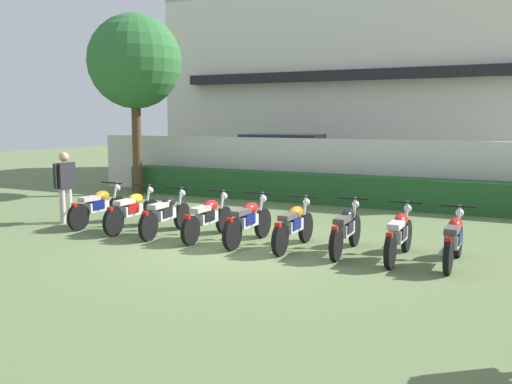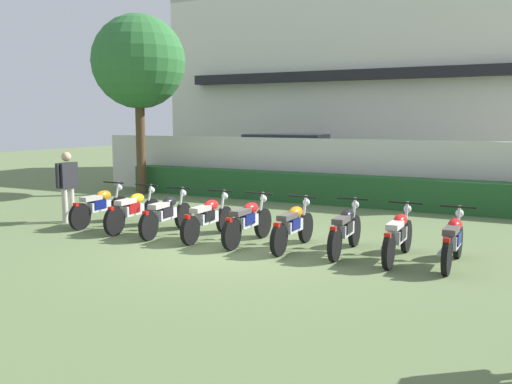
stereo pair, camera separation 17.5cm
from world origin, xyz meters
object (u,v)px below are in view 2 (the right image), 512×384
at_px(parked_car, 290,162).
at_px(motorcycle_in_row_7, 398,235).
at_px(motorcycle_in_row_5, 293,225).
at_px(motorcycle_in_row_1, 133,210).
at_px(tree_near_inspector, 139,62).
at_px(motorcycle_in_row_6, 345,229).
at_px(motorcycle_in_row_3, 208,217).
at_px(motorcycle_in_row_2, 166,214).
at_px(motorcycle_in_row_8, 453,240).
at_px(motorcycle_in_row_4, 248,221).
at_px(inspector_person, 67,181).
at_px(motorcycle_in_row_0, 100,206).

height_order(parked_car, motorcycle_in_row_7, parked_car).
bearing_deg(parked_car, motorcycle_in_row_5, -71.94).
height_order(motorcycle_in_row_1, motorcycle_in_row_7, motorcycle_in_row_1).
distance_m(tree_near_inspector, motorcycle_in_row_1, 7.13).
height_order(motorcycle_in_row_6, motorcycle_in_row_7, motorcycle_in_row_6).
bearing_deg(motorcycle_in_row_3, motorcycle_in_row_2, 92.68).
bearing_deg(parked_car, motorcycle_in_row_6, -66.32).
relative_size(motorcycle_in_row_3, motorcycle_in_row_8, 1.04).
bearing_deg(motorcycle_in_row_1, tree_near_inspector, 34.80).
distance_m(motorcycle_in_row_4, inspector_person, 4.87).
bearing_deg(motorcycle_in_row_2, motorcycle_in_row_6, -92.08).
xyz_separation_m(motorcycle_in_row_7, motorcycle_in_row_8, (0.90, 0.01, -0.00)).
xyz_separation_m(tree_near_inspector, motorcycle_in_row_1, (3.65, -4.86, -3.73)).
relative_size(motorcycle_in_row_5, inspector_person, 1.12).
bearing_deg(motorcycle_in_row_5, parked_car, 23.88).
xyz_separation_m(tree_near_inspector, motorcycle_in_row_6, (8.45, -4.82, -3.74)).
height_order(parked_car, motorcycle_in_row_2, parked_car).
height_order(motorcycle_in_row_1, motorcycle_in_row_8, motorcycle_in_row_1).
distance_m(motorcycle_in_row_4, motorcycle_in_row_8, 3.81).
bearing_deg(motorcycle_in_row_1, motorcycle_in_row_4, -93.21).
xyz_separation_m(motorcycle_in_row_6, motorcycle_in_row_8, (1.86, -0.05, -0.01)).
bearing_deg(motorcycle_in_row_6, tree_near_inspector, 58.13).
height_order(tree_near_inspector, motorcycle_in_row_7, tree_near_inspector).
height_order(motorcycle_in_row_4, motorcycle_in_row_6, motorcycle_in_row_4).
xyz_separation_m(motorcycle_in_row_3, inspector_person, (-3.90, 0.06, 0.54)).
xyz_separation_m(motorcycle_in_row_2, motorcycle_in_row_6, (3.88, 0.10, 0.00)).
relative_size(parked_car, motorcycle_in_row_0, 2.48).
height_order(motorcycle_in_row_7, motorcycle_in_row_8, motorcycle_in_row_7).
xyz_separation_m(motorcycle_in_row_1, motorcycle_in_row_2, (0.92, -0.06, -0.00)).
bearing_deg(motorcycle_in_row_1, motorcycle_in_row_6, -91.62).
relative_size(motorcycle_in_row_0, motorcycle_in_row_6, 1.00).
relative_size(tree_near_inspector, motorcycle_in_row_5, 3.07).
distance_m(motorcycle_in_row_0, motorcycle_in_row_5, 4.86).
bearing_deg(motorcycle_in_row_7, motorcycle_in_row_2, 90.22).
bearing_deg(parked_car, motorcycle_in_row_4, -77.58).
bearing_deg(motorcycle_in_row_3, parked_car, 12.11).
relative_size(motorcycle_in_row_2, motorcycle_in_row_7, 0.99).
distance_m(motorcycle_in_row_1, motorcycle_in_row_6, 4.81).
bearing_deg(motorcycle_in_row_4, tree_near_inspector, 54.05).
height_order(motorcycle_in_row_3, inspector_person, inspector_person).
relative_size(motorcycle_in_row_1, motorcycle_in_row_7, 1.00).
distance_m(motorcycle_in_row_7, inspector_person, 7.77).
relative_size(motorcycle_in_row_3, motorcycle_in_row_7, 0.98).
relative_size(tree_near_inspector, motorcycle_in_row_4, 3.04).
distance_m(motorcycle_in_row_2, motorcycle_in_row_6, 3.88).
relative_size(motorcycle_in_row_7, inspector_person, 1.17).
distance_m(parked_car, motorcycle_in_row_1, 8.40).
height_order(motorcycle_in_row_0, motorcycle_in_row_3, motorcycle_in_row_0).
xyz_separation_m(motorcycle_in_row_3, motorcycle_in_row_6, (2.89, 0.05, 0.01)).
distance_m(motorcycle_in_row_3, motorcycle_in_row_7, 3.85).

